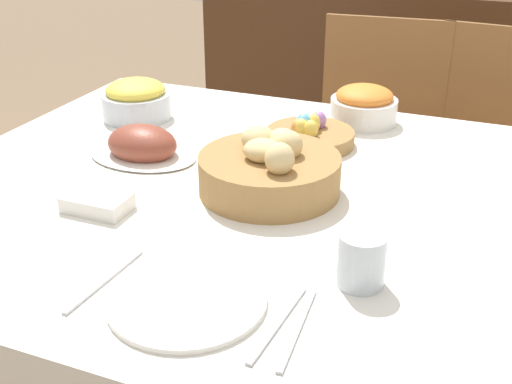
{
  "coord_description": "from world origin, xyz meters",
  "views": [
    {
      "loc": [
        0.41,
        -1.12,
        1.35
      ],
      "look_at": [
        -0.0,
        -0.09,
        0.81
      ],
      "focal_mm": 45.0,
      "sensor_mm": 36.0,
      "label": 1
    }
  ],
  "objects": [
    {
      "name": "dining_table",
      "position": [
        0.0,
        0.0,
        0.38
      ],
      "size": [
        1.51,
        1.19,
        0.77
      ],
      "color": "white",
      "rests_on": "ground"
    },
    {
      "name": "chair_far_center",
      "position": [
        0.03,
        0.91,
        0.51
      ],
      "size": [
        0.45,
        0.45,
        0.94
      ],
      "rotation": [
        0.0,
        0.0,
        0.08
      ],
      "color": "brown",
      "rests_on": "ground"
    },
    {
      "name": "chair_far_right",
      "position": [
        0.39,
        0.91,
        0.51
      ],
      "size": [
        0.46,
        0.46,
        0.94
      ],
      "rotation": [
        0.0,
        0.0,
        -0.11
      ],
      "color": "brown",
      "rests_on": "ground"
    },
    {
      "name": "sideboard",
      "position": [
        -0.21,
        1.75,
        0.46
      ],
      "size": [
        1.4,
        0.44,
        0.93
      ],
      "color": "#4C2D19",
      "rests_on": "ground"
    },
    {
      "name": "bread_basket",
      "position": [
        -0.01,
        0.0,
        0.81
      ],
      "size": [
        0.29,
        0.29,
        0.14
      ],
      "color": "#9E7542",
      "rests_on": "dining_table"
    },
    {
      "name": "egg_basket",
      "position": [
        -0.01,
        0.28,
        0.79
      ],
      "size": [
        0.22,
        0.22,
        0.08
      ],
      "color": "#9E7542",
      "rests_on": "dining_table"
    },
    {
      "name": "ham_platter",
      "position": [
        -0.35,
        0.06,
        0.79
      ],
      "size": [
        0.26,
        0.18,
        0.09
      ],
      "color": "silver",
      "rests_on": "dining_table"
    },
    {
      "name": "pineapple_bowl",
      "position": [
        -0.5,
        0.29,
        0.82
      ],
      "size": [
        0.19,
        0.19,
        0.11
      ],
      "color": "silver",
      "rests_on": "dining_table"
    },
    {
      "name": "carrot_bowl",
      "position": [
        0.07,
        0.48,
        0.81
      ],
      "size": [
        0.18,
        0.18,
        0.1
      ],
      "color": "silver",
      "rests_on": "dining_table"
    },
    {
      "name": "dinner_plate",
      "position": [
        0.01,
        -0.41,
        0.77
      ],
      "size": [
        0.25,
        0.25,
        0.01
      ],
      "color": "silver",
      "rests_on": "dining_table"
    },
    {
      "name": "fork",
      "position": [
        -0.14,
        -0.41,
        0.77
      ],
      "size": [
        0.02,
        0.2,
        0.0
      ],
      "rotation": [
        0.0,
        0.0,
        -0.07
      ],
      "color": "#B7B7BC",
      "rests_on": "dining_table"
    },
    {
      "name": "knife",
      "position": [
        0.16,
        -0.41,
        0.77
      ],
      "size": [
        0.02,
        0.2,
        0.0
      ],
      "rotation": [
        0.0,
        0.0,
        -0.07
      ],
      "color": "#B7B7BC",
      "rests_on": "dining_table"
    },
    {
      "name": "spoon",
      "position": [
        0.19,
        -0.41,
        0.77
      ],
      "size": [
        0.02,
        0.2,
        0.0
      ],
      "rotation": [
        0.0,
        0.0,
        0.07
      ],
      "color": "#B7B7BC",
      "rests_on": "dining_table"
    },
    {
      "name": "drinking_cup",
      "position": [
        0.24,
        -0.26,
        0.81
      ],
      "size": [
        0.08,
        0.08,
        0.09
      ],
      "color": "silver",
      "rests_on": "dining_table"
    },
    {
      "name": "butter_dish",
      "position": [
        -0.29,
        -0.2,
        0.78
      ],
      "size": [
        0.13,
        0.08,
        0.03
      ],
      "color": "silver",
      "rests_on": "dining_table"
    }
  ]
}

